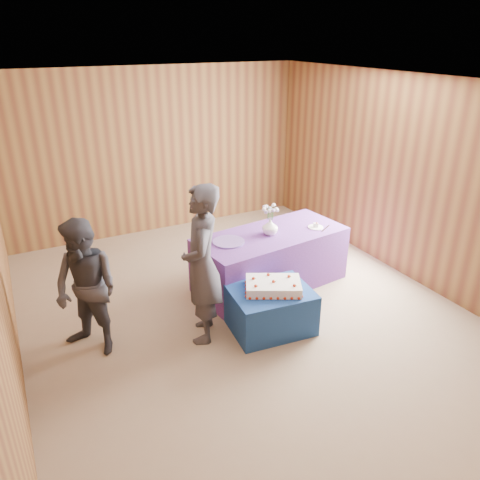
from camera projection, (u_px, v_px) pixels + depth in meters
ground at (240, 310)px, 5.81m from camera, size 6.00×6.00×0.00m
room_shell at (241, 168)px, 5.08m from camera, size 5.04×6.04×2.72m
cake_table at (271, 310)px, 5.35m from camera, size 0.96×0.78×0.50m
serving_table at (270, 259)px, 6.26m from camera, size 2.10×1.14×0.75m
sheet_cake at (273, 286)px, 5.24m from camera, size 0.76×0.67×0.15m
vase at (270, 227)px, 6.04m from camera, size 0.22×0.22×0.21m
flower_spray at (271, 209)px, 5.94m from camera, size 0.21×0.22×0.17m
platter at (229, 242)px, 5.84m from camera, size 0.43×0.43×0.02m
plate at (316, 227)px, 6.28m from camera, size 0.25×0.25×0.01m
cake_slice at (316, 225)px, 6.27m from camera, size 0.08×0.07×0.07m
knife at (326, 228)px, 6.26m from camera, size 0.23×0.15×0.00m
guest_left at (202, 265)px, 4.97m from camera, size 0.65×0.77×1.78m
guest_right at (86, 289)px, 4.79m from camera, size 0.89×0.92×1.50m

